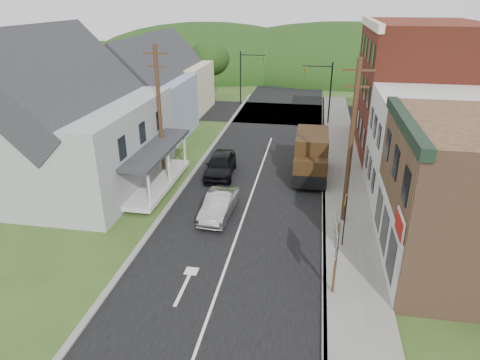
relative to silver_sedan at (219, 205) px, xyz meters
The scene contains 24 objects.
ground 3.31m from the silver_sedan, 64.19° to the right, with size 120.00×120.00×0.00m, color #2D4719.
road 7.26m from the silver_sedan, 78.76° to the left, with size 9.00×90.00×0.02m, color black.
cross_road 24.14m from the silver_sedan, 86.65° to the left, with size 60.00×9.00×0.02m, color black.
sidewalk_right 8.93m from the silver_sedan, 34.84° to the left, with size 2.80×55.00×0.15m, color slate.
curb_right 7.86m from the silver_sedan, 40.49° to the left, with size 0.20×55.00×0.15m, color slate.
curb_left 6.07m from the silver_sedan, 122.50° to the left, with size 0.30×55.00×0.12m, color slate.
storefront_white 13.75m from the silver_sedan, 19.85° to the left, with size 8.00×7.00×6.50m, color silver.
storefront_red 19.46m from the silver_sedan, 47.94° to the left, with size 8.00×12.00×10.00m, color maroon.
house_gray 11.59m from the silver_sedan, 163.75° to the left, with size 10.20×12.24×8.35m.
house_blue 17.30m from the silver_sedan, 124.25° to the left, with size 7.14×8.16×7.28m.
house_cream 25.37m from the silver_sedan, 113.61° to the left, with size 7.14×8.16×7.28m.
utility_pole_right 8.07m from the silver_sedan, ahead, with size 1.60×0.26×9.00m.
utility_pole_left 8.22m from the silver_sedan, 135.02° to the left, with size 1.60×0.26×9.00m.
traffic_signal_right 21.58m from the silver_sedan, 74.50° to the left, with size 2.87×0.20×6.00m.
traffic_signal_left 27.91m from the silver_sedan, 95.99° to the left, with size 2.87×0.20×6.00m.
tree_left_b 18.53m from the silver_sedan, 149.76° to the left, with size 4.80×4.80×6.94m.
tree_left_c 25.08m from the silver_sedan, 135.83° to the left, with size 5.80×5.80×8.41m.
tree_left_d 30.35m from the silver_sedan, 104.63° to the left, with size 4.80×4.80×6.94m.
forested_ridge 52.11m from the silver_sedan, 88.45° to the left, with size 90.00×30.00×16.00m, color black.
silver_sedan is the anchor object (origin of this frame).
dark_sedan 6.07m from the silver_sedan, 101.59° to the left, with size 1.90×4.73×1.61m, color black.
delivery_van 8.52m from the silver_sedan, 53.77° to the left, with size 2.27×5.45×3.05m.
route_sign_cluster 8.86m from the silver_sedan, 44.14° to the right, with size 0.18×1.91×3.34m.
warning_sign 7.28m from the silver_sedan, 17.54° to the right, with size 0.20×0.79×2.89m.
Camera 1 is at (3.58, -18.42, 11.76)m, focal length 32.00 mm.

